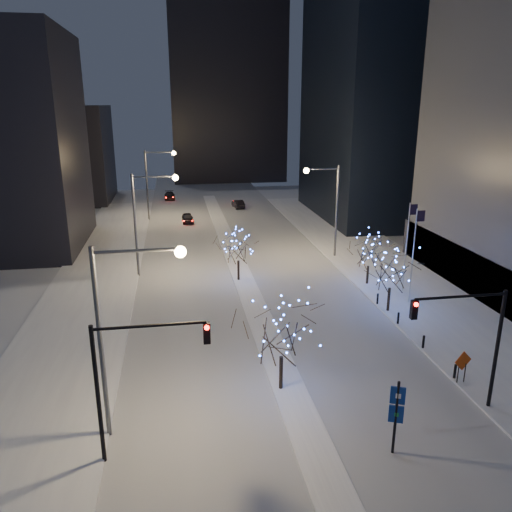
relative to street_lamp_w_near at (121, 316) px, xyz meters
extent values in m
plane|color=silver|center=(8.94, -2.00, -6.50)|extent=(160.00, 160.00, 0.00)
cube|color=silver|center=(8.94, 33.00, -6.49)|extent=(20.00, 130.00, 0.02)
cube|color=white|center=(8.94, 28.00, -6.42)|extent=(2.00, 80.00, 0.15)
cube|color=white|center=(23.94, 18.00, -6.42)|extent=(10.00, 90.00, 0.15)
cube|color=white|center=(-5.06, 18.00, -6.42)|extent=(8.00, 90.00, 0.15)
cube|color=black|center=(-17.06, 68.00, 1.50)|extent=(18.00, 16.00, 16.00)
cube|color=black|center=(14.94, 90.00, 14.50)|extent=(24.00, 14.00, 42.00)
cylinder|color=#595E66|center=(-1.06, 0.00, -1.50)|extent=(0.24, 0.24, 10.00)
cylinder|color=#595E66|center=(0.94, 0.00, 3.20)|extent=(4.00, 0.16, 0.16)
sphere|color=#EFBD77|center=(2.94, 0.00, 3.05)|extent=(0.56, 0.56, 0.56)
cylinder|color=#595E66|center=(-1.06, 25.00, -1.50)|extent=(0.24, 0.24, 10.00)
cylinder|color=#595E66|center=(0.94, 25.00, 3.20)|extent=(4.00, 0.16, 0.16)
sphere|color=#EFBD77|center=(2.94, 25.00, 3.05)|extent=(0.56, 0.56, 0.56)
cylinder|color=#595E66|center=(-1.06, 50.00, -1.50)|extent=(0.24, 0.24, 10.00)
cylinder|color=#595E66|center=(0.94, 50.00, 3.20)|extent=(4.00, 0.16, 0.16)
sphere|color=#EFBD77|center=(2.94, 50.00, 3.05)|extent=(0.56, 0.56, 0.56)
cylinder|color=#595E66|center=(19.94, 28.00, -1.50)|extent=(0.24, 0.24, 10.00)
cylinder|color=#595E66|center=(18.19, 28.00, 3.20)|extent=(3.50, 0.16, 0.16)
sphere|color=#EFBD77|center=(16.44, 28.00, 3.05)|extent=(0.56, 0.56, 0.56)
cylinder|color=black|center=(-1.06, -2.00, -3.00)|extent=(0.20, 0.20, 7.00)
cylinder|color=black|center=(1.44, -2.00, 0.30)|extent=(5.00, 0.14, 0.14)
cube|color=black|center=(3.94, -2.00, -0.25)|extent=(0.32, 0.28, 1.00)
sphere|color=#FF0C05|center=(3.94, -2.18, 0.10)|extent=(0.22, 0.22, 0.22)
cylinder|color=black|center=(19.44, -1.00, -3.00)|extent=(0.20, 0.20, 7.00)
cylinder|color=black|center=(16.94, -1.00, 0.30)|extent=(5.00, 0.14, 0.14)
cube|color=black|center=(14.44, -1.00, -0.25)|extent=(0.32, 0.28, 1.00)
sphere|color=#FF0C05|center=(14.44, -1.18, 0.10)|extent=(0.22, 0.22, 0.22)
cylinder|color=silver|center=(21.94, 14.00, -2.35)|extent=(0.10, 0.10, 8.00)
cube|color=black|center=(22.29, 14.00, 1.05)|extent=(0.70, 0.03, 0.90)
cylinder|color=silver|center=(22.54, 16.50, -2.35)|extent=(0.10, 0.10, 8.00)
cube|color=black|center=(22.89, 16.50, 1.05)|extent=(0.70, 0.03, 0.90)
cylinder|color=black|center=(19.14, 2.00, -5.90)|extent=(0.16, 0.16, 0.90)
cylinder|color=black|center=(19.14, 6.00, -5.90)|extent=(0.16, 0.16, 0.90)
cylinder|color=black|center=(19.14, 10.00, -5.90)|extent=(0.16, 0.16, 0.90)
cylinder|color=black|center=(19.14, 14.00, -5.90)|extent=(0.16, 0.16, 0.90)
imported|color=black|center=(4.46, 47.43, -5.84)|extent=(1.72, 3.93, 1.32)
imported|color=black|center=(12.91, 56.75, -5.84)|extent=(1.80, 4.11, 1.31)
imported|color=black|center=(1.90, 66.25, -5.86)|extent=(1.86, 4.42, 1.27)
cylinder|color=black|center=(8.44, 2.63, -5.33)|extent=(0.22, 0.22, 2.04)
cylinder|color=black|center=(8.44, 21.89, -5.41)|extent=(0.22, 0.22, 1.88)
cylinder|color=black|center=(19.44, 12.55, -5.39)|extent=(0.22, 0.22, 1.93)
cylinder|color=black|center=(20.13, 18.87, -5.50)|extent=(0.22, 0.22, 1.70)
cylinder|color=black|center=(12.62, -3.67, -4.55)|extent=(0.13, 0.13, 3.90)
cube|color=navy|center=(12.62, -3.67, -3.33)|extent=(0.67, 0.35, 0.89)
cube|color=navy|center=(12.62, -3.67, -4.33)|extent=(0.67, 0.35, 0.89)
cylinder|color=black|center=(19.02, 1.49, -5.74)|extent=(0.07, 0.07, 1.21)
cylinder|color=black|center=(19.46, 1.49, -5.74)|extent=(0.07, 0.07, 1.21)
cube|color=#FF520D|center=(19.24, 1.49, -4.92)|extent=(1.23, 0.32, 1.25)
camera|label=1|loc=(2.81, -22.64, 9.66)|focal=35.00mm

